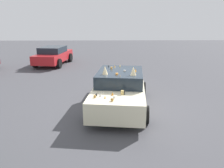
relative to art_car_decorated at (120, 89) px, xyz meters
name	(u,v)px	position (x,y,z in m)	size (l,w,h in m)	color
ground_plane	(120,106)	(-0.02, 0.00, -0.71)	(60.00, 60.00, 0.00)	#47474C
art_car_decorated	(120,89)	(0.00, 0.00, 0.00)	(4.74, 2.50, 1.68)	beige
parked_sedan_behind_right	(53,55)	(8.60, 4.49, 0.00)	(4.40, 2.41, 1.36)	red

